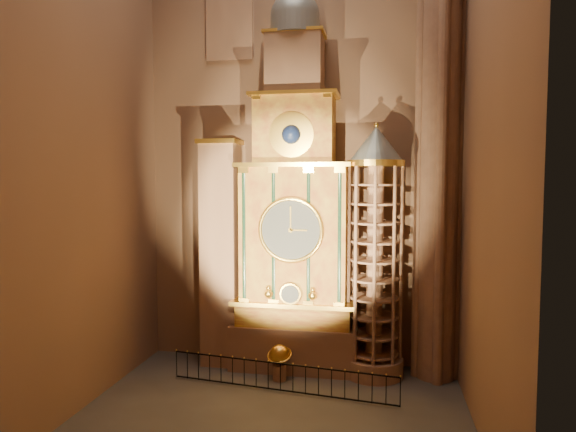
% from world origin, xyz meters
% --- Properties ---
extents(floor, '(14.00, 14.00, 0.00)m').
position_xyz_m(floor, '(0.00, 0.00, 0.00)').
color(floor, '#383330').
rests_on(floor, ground).
extents(wall_back, '(22.00, 0.00, 22.00)m').
position_xyz_m(wall_back, '(0.00, 6.00, 11.00)').
color(wall_back, '#876149').
rests_on(wall_back, floor).
extents(wall_left, '(0.00, 22.00, 22.00)m').
position_xyz_m(wall_left, '(-7.00, 0.00, 11.00)').
color(wall_left, '#876149').
rests_on(wall_left, floor).
extents(wall_right, '(0.00, 22.00, 22.00)m').
position_xyz_m(wall_right, '(7.00, 0.00, 11.00)').
color(wall_right, '#876149').
rests_on(wall_right, floor).
extents(astronomical_clock, '(5.60, 2.41, 16.70)m').
position_xyz_m(astronomical_clock, '(0.00, 4.96, 6.68)').
color(astronomical_clock, '#8C634C').
rests_on(astronomical_clock, floor).
extents(portrait_tower, '(1.80, 1.60, 10.20)m').
position_xyz_m(portrait_tower, '(-3.40, 4.98, 5.15)').
color(portrait_tower, '#8C634C').
rests_on(portrait_tower, floor).
extents(stair_turret, '(2.50, 2.50, 10.80)m').
position_xyz_m(stair_turret, '(3.50, 4.70, 5.27)').
color(stair_turret, '#8C634C').
rests_on(stair_turret, floor).
extents(gothic_pier, '(2.04, 2.04, 22.00)m').
position_xyz_m(gothic_pier, '(6.10, 5.00, 11.00)').
color(gothic_pier, '#8C634C').
rests_on(gothic_pier, floor).
extents(stained_glass_window, '(2.20, 0.14, 5.20)m').
position_xyz_m(stained_glass_window, '(-3.20, 5.92, 16.50)').
color(stained_glass_window, navy).
rests_on(stained_glass_window, wall_back).
extents(celestial_globe, '(1.20, 1.15, 1.52)m').
position_xyz_m(celestial_globe, '(-0.38, 3.43, 0.91)').
color(celestial_globe, '#8C634C').
rests_on(celestial_globe, floor).
extents(iron_railing, '(9.24, 1.32, 1.13)m').
position_xyz_m(iron_railing, '(-0.10, 2.20, 0.62)').
color(iron_railing, black).
rests_on(iron_railing, floor).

